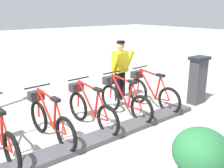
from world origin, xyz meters
TOP-DOWN VIEW (x-y plane):
  - ground_plane at (0.00, 0.00)m, footprint 60.00×60.00m
  - dock_rail_base at (0.00, 0.00)m, footprint 0.44×5.50m
  - payment_kiosk at (0.05, -3.34)m, footprint 0.36×0.52m
  - bike_docked_0 at (0.62, -2.15)m, footprint 1.72×0.54m
  - bike_docked_1 at (0.62, -1.21)m, footprint 1.72×0.54m
  - bike_docked_2 at (0.62, -0.27)m, footprint 1.72×0.54m
  - bike_docked_3 at (0.62, 0.67)m, footprint 1.72×0.54m
  - worker_near_rack at (1.52, -1.89)m, footprint 0.47×0.64m
  - planter_bush at (-2.08, -0.20)m, footprint 0.76×0.76m

SIDE VIEW (x-z plane):
  - ground_plane at x=0.00m, z-range 0.00..0.00m
  - dock_rail_base at x=0.00m, z-range 0.00..0.10m
  - bike_docked_0 at x=0.62m, z-range -0.08..0.94m
  - bike_docked_1 at x=0.62m, z-range -0.08..0.94m
  - bike_docked_2 at x=0.62m, z-range -0.08..0.94m
  - bike_docked_3 at x=0.62m, z-range -0.08..0.94m
  - planter_bush at x=-2.08m, z-range 0.06..1.03m
  - payment_kiosk at x=0.05m, z-range 0.03..1.31m
  - worker_near_rack at x=1.52m, z-range 0.08..1.74m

